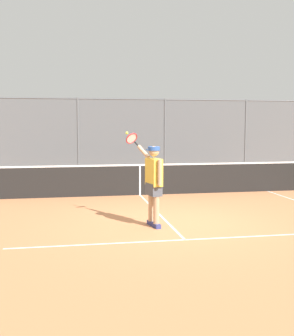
% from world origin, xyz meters
% --- Properties ---
extents(ground_plane, '(60.00, 60.00, 0.00)m').
position_xyz_m(ground_plane, '(0.00, 0.00, 0.00)').
color(ground_plane, '#C67A4C').
extents(court_line_markings, '(8.53, 9.52, 0.01)m').
position_xyz_m(court_line_markings, '(0.00, 1.75, 0.00)').
color(court_line_markings, white).
rests_on(court_line_markings, ground).
extents(fence_backdrop, '(20.77, 1.37, 3.23)m').
position_xyz_m(fence_backdrop, '(0.00, -8.89, 1.58)').
color(fence_backdrop, '#565B60').
rests_on(fence_backdrop, ground).
extents(tennis_net, '(10.96, 0.09, 1.07)m').
position_xyz_m(tennis_net, '(0.00, -3.82, 0.49)').
color(tennis_net, '#2D2D2D').
rests_on(tennis_net, ground).
extents(tennis_player, '(0.68, 1.34, 2.01)m').
position_xyz_m(tennis_player, '(0.38, 0.23, 1.02)').
color(tennis_player, navy).
rests_on(tennis_player, ground).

